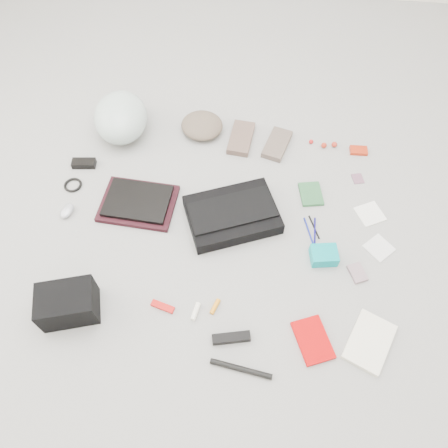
# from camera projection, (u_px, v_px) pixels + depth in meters

# --- Properties ---
(ground_plane) EXTENTS (4.00, 4.00, 0.00)m
(ground_plane) POSITION_uv_depth(u_px,v_px,m) (224.00, 230.00, 2.00)
(ground_plane) COLOR gray
(messenger_bag) EXTENTS (0.48, 0.42, 0.07)m
(messenger_bag) POSITION_uv_depth(u_px,v_px,m) (232.00, 215.00, 2.01)
(messenger_bag) COLOR black
(messenger_bag) RESTS_ON ground_plane
(bag_flap) EXTENTS (0.43, 0.31, 0.01)m
(bag_flap) POSITION_uv_depth(u_px,v_px,m) (232.00, 210.00, 1.97)
(bag_flap) COLOR black
(bag_flap) RESTS_ON messenger_bag
(laptop_sleeve) EXTENTS (0.36, 0.28, 0.02)m
(laptop_sleeve) POSITION_uv_depth(u_px,v_px,m) (138.00, 204.00, 2.07)
(laptop_sleeve) COLOR black
(laptop_sleeve) RESTS_ON ground_plane
(laptop) EXTENTS (0.31, 0.23, 0.02)m
(laptop) POSITION_uv_depth(u_px,v_px,m) (138.00, 201.00, 2.05)
(laptop) COLOR black
(laptop) RESTS_ON laptop_sleeve
(bike_helmet) EXTENTS (0.34, 0.39, 0.20)m
(bike_helmet) POSITION_uv_depth(u_px,v_px,m) (121.00, 117.00, 2.25)
(bike_helmet) COLOR silver
(bike_helmet) RESTS_ON ground_plane
(beanie) EXTENTS (0.28, 0.28, 0.08)m
(beanie) POSITION_uv_depth(u_px,v_px,m) (202.00, 125.00, 2.31)
(beanie) COLOR brown
(beanie) RESTS_ON ground_plane
(mitten_left) EXTENTS (0.13, 0.23, 0.03)m
(mitten_left) POSITION_uv_depth(u_px,v_px,m) (241.00, 138.00, 2.29)
(mitten_left) COLOR brown
(mitten_left) RESTS_ON ground_plane
(mitten_right) EXTENTS (0.16, 0.23, 0.03)m
(mitten_right) POSITION_uv_depth(u_px,v_px,m) (277.00, 144.00, 2.27)
(mitten_right) COLOR brown
(mitten_right) RESTS_ON ground_plane
(power_brick) EXTENTS (0.12, 0.07, 0.03)m
(power_brick) POSITION_uv_depth(u_px,v_px,m) (84.00, 163.00, 2.20)
(power_brick) COLOR black
(power_brick) RESTS_ON ground_plane
(cable_coil) EXTENTS (0.10, 0.10, 0.01)m
(cable_coil) POSITION_uv_depth(u_px,v_px,m) (73.00, 185.00, 2.13)
(cable_coil) COLOR black
(cable_coil) RESTS_ON ground_plane
(mouse) EXTENTS (0.07, 0.10, 0.03)m
(mouse) POSITION_uv_depth(u_px,v_px,m) (67.00, 211.00, 2.04)
(mouse) COLOR #A0A3AE
(mouse) RESTS_ON ground_plane
(camera_bag) EXTENTS (0.26, 0.21, 0.14)m
(camera_bag) POSITION_uv_depth(u_px,v_px,m) (68.00, 304.00, 1.73)
(camera_bag) COLOR black
(camera_bag) RESTS_ON ground_plane
(multitool) EXTENTS (0.10, 0.05, 0.02)m
(multitool) POSITION_uv_depth(u_px,v_px,m) (163.00, 307.00, 1.79)
(multitool) COLOR #B90F0B
(multitool) RESTS_ON ground_plane
(toiletry_tube_white) EXTENTS (0.03, 0.08, 0.02)m
(toiletry_tube_white) POSITION_uv_depth(u_px,v_px,m) (196.00, 311.00, 1.78)
(toiletry_tube_white) COLOR white
(toiletry_tube_white) RESTS_ON ground_plane
(toiletry_tube_orange) EXTENTS (0.04, 0.07, 0.02)m
(toiletry_tube_orange) POSITION_uv_depth(u_px,v_px,m) (215.00, 307.00, 1.79)
(toiletry_tube_orange) COLOR orange
(toiletry_tube_orange) RESTS_ON ground_plane
(u_lock) EXTENTS (0.16, 0.07, 0.03)m
(u_lock) POSITION_uv_depth(u_px,v_px,m) (231.00, 338.00, 1.71)
(u_lock) COLOR black
(u_lock) RESTS_ON ground_plane
(bike_pump) EXTENTS (0.24, 0.05, 0.02)m
(bike_pump) POSITION_uv_depth(u_px,v_px,m) (241.00, 369.00, 1.65)
(bike_pump) COLOR black
(bike_pump) RESTS_ON ground_plane
(book_red) EXTENTS (0.18, 0.21, 0.02)m
(book_red) POSITION_uv_depth(u_px,v_px,m) (313.00, 340.00, 1.71)
(book_red) COLOR #D10405
(book_red) RESTS_ON ground_plane
(book_white) EXTENTS (0.23, 0.26, 0.02)m
(book_white) POSITION_uv_depth(u_px,v_px,m) (369.00, 342.00, 1.71)
(book_white) COLOR silver
(book_white) RESTS_ON ground_plane
(notepad) EXTENTS (0.13, 0.15, 0.02)m
(notepad) POSITION_uv_depth(u_px,v_px,m) (311.00, 194.00, 2.10)
(notepad) COLOR #275933
(notepad) RESTS_ON ground_plane
(pen_blue) EXTENTS (0.05, 0.14, 0.01)m
(pen_blue) POSITION_uv_depth(u_px,v_px,m) (308.00, 231.00, 1.99)
(pen_blue) COLOR navy
(pen_blue) RESTS_ON ground_plane
(pen_black) EXTENTS (0.05, 0.12, 0.01)m
(pen_black) POSITION_uv_depth(u_px,v_px,m) (314.00, 227.00, 2.00)
(pen_black) COLOR black
(pen_black) RESTS_ON ground_plane
(pen_navy) EXTENTS (0.01, 0.14, 0.01)m
(pen_navy) POSITION_uv_depth(u_px,v_px,m) (315.00, 230.00, 1.99)
(pen_navy) COLOR #0E0960
(pen_navy) RESTS_ON ground_plane
(accordion_wallet) EXTENTS (0.13, 0.11, 0.06)m
(accordion_wallet) POSITION_uv_depth(u_px,v_px,m) (324.00, 255.00, 1.90)
(accordion_wallet) COLOR #019AA2
(accordion_wallet) RESTS_ON ground_plane
(card_deck) EXTENTS (0.09, 0.10, 0.02)m
(card_deck) POSITION_uv_depth(u_px,v_px,m) (357.00, 273.00, 1.87)
(card_deck) COLOR gray
(card_deck) RESTS_ON ground_plane
(napkin_top) EXTENTS (0.15, 0.15, 0.01)m
(napkin_top) POSITION_uv_depth(u_px,v_px,m) (370.00, 214.00, 2.04)
(napkin_top) COLOR white
(napkin_top) RESTS_ON ground_plane
(napkin_bottom) EXTENTS (0.15, 0.15, 0.01)m
(napkin_bottom) POSITION_uv_depth(u_px,v_px,m) (379.00, 248.00, 1.95)
(napkin_bottom) COLOR silver
(napkin_bottom) RESTS_ON ground_plane
(lollipop_a) EXTENTS (0.03, 0.03, 0.02)m
(lollipop_a) POSITION_uv_depth(u_px,v_px,m) (311.00, 142.00, 2.28)
(lollipop_a) COLOR red
(lollipop_a) RESTS_ON ground_plane
(lollipop_b) EXTENTS (0.03, 0.03, 0.03)m
(lollipop_b) POSITION_uv_depth(u_px,v_px,m) (324.00, 145.00, 2.26)
(lollipop_b) COLOR #AC2916
(lollipop_b) RESTS_ON ground_plane
(lollipop_c) EXTENTS (0.03, 0.03, 0.03)m
(lollipop_c) POSITION_uv_depth(u_px,v_px,m) (334.00, 144.00, 2.27)
(lollipop_c) COLOR #B12C1D
(lollipop_c) RESTS_ON ground_plane
(altoids_tin) EXTENTS (0.09, 0.06, 0.02)m
(altoids_tin) POSITION_uv_depth(u_px,v_px,m) (359.00, 151.00, 2.25)
(altoids_tin) COLOR #B12B12
(altoids_tin) RESTS_ON ground_plane
(stamp_sheet) EXTENTS (0.07, 0.07, 0.00)m
(stamp_sheet) POSITION_uv_depth(u_px,v_px,m) (358.00, 179.00, 2.16)
(stamp_sheet) COLOR #7E5269
(stamp_sheet) RESTS_ON ground_plane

